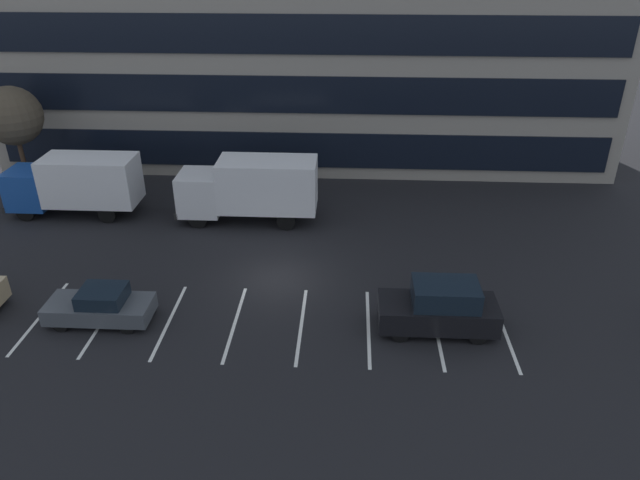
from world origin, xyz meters
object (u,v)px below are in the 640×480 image
bare_tree (12,116)px  box_truck_white (250,187)px  box_truck_blue (75,183)px  sedan_charcoal (101,306)px  suv_black (440,308)px

bare_tree → box_truck_white: bearing=-13.7°
box_truck_white → box_truck_blue: 10.09m
sedan_charcoal → suv_black: 14.04m
sedan_charcoal → box_truck_white: bearing=64.7°
box_truck_white → bare_tree: size_ratio=1.19×
sedan_charcoal → bare_tree: size_ratio=0.66×
box_truck_white → sedan_charcoal: size_ratio=1.80×
box_truck_white → bare_tree: (-14.79, 3.62, 2.77)m
box_truck_blue → suv_black: size_ratio=1.56×
box_truck_white → bare_tree: bare_tree is taller
suv_black → bare_tree: bare_tree is taller
box_truck_white → box_truck_blue: (-10.08, 0.33, -0.08)m
sedan_charcoal → bare_tree: bearing=126.2°
box_truck_white → sedan_charcoal: 11.22m
box_truck_blue → suv_black: bearing=-27.9°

